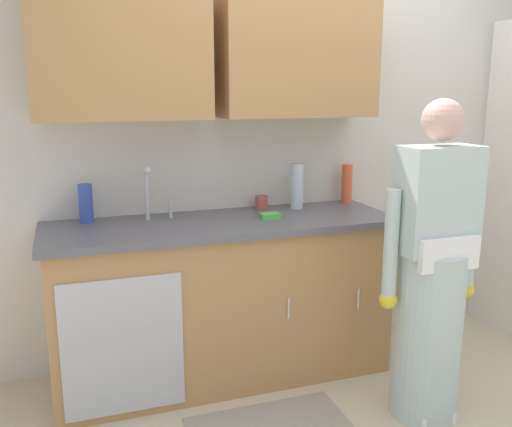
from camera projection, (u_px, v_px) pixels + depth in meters
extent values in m
plane|color=beige|center=(364.00, 420.00, 2.85)|extent=(9.00, 9.00, 0.00)
cube|color=beige|center=(290.00, 139.00, 3.52)|extent=(4.80, 0.10, 2.70)
cube|color=#B27F4C|center=(121.00, 52.00, 2.88)|extent=(0.91, 0.34, 0.70)
cube|color=#B27F4C|center=(297.00, 55.00, 3.19)|extent=(0.91, 0.34, 0.70)
cube|color=#B27F4C|center=(223.00, 302.00, 3.22)|extent=(1.90, 0.60, 0.90)
cube|color=#B7BABF|center=(123.00, 347.00, 2.76)|extent=(0.60, 0.01, 0.72)
cylinder|color=silver|center=(289.00, 308.00, 3.02)|extent=(0.01, 0.01, 0.12)
cylinder|color=silver|center=(358.00, 299.00, 3.15)|extent=(0.01, 0.01, 0.12)
cube|color=#595960|center=(222.00, 224.00, 3.12)|extent=(1.96, 0.66, 0.04)
cube|color=#B7BABF|center=(160.00, 230.00, 3.01)|extent=(0.50, 0.36, 0.03)
cylinder|color=#B7BABF|center=(147.00, 194.00, 3.10)|extent=(0.02, 0.02, 0.30)
sphere|color=#B7BABF|center=(147.00, 170.00, 3.01)|extent=(0.04, 0.04, 0.04)
cylinder|color=#B7BABF|center=(171.00, 209.00, 3.16)|extent=(0.02, 0.02, 0.10)
cube|color=white|center=(424.00, 409.00, 2.90)|extent=(0.20, 0.26, 0.06)
cylinder|color=#B2C6C1|center=(427.00, 334.00, 2.83)|extent=(0.34, 0.34, 0.88)
cube|color=#B2C6C1|center=(437.00, 200.00, 2.67)|extent=(0.38, 0.22, 0.52)
sphere|color=#D1A392|center=(443.00, 120.00, 2.59)|extent=(0.20, 0.20, 0.20)
cube|color=white|center=(449.00, 254.00, 2.61)|extent=(0.32, 0.04, 0.16)
cylinder|color=#B2C6C1|center=(391.00, 246.00, 2.67)|extent=(0.07, 0.07, 0.55)
sphere|color=yellow|center=(388.00, 300.00, 2.73)|extent=(0.09, 0.09, 0.09)
cylinder|color=#B2C6C1|center=(470.00, 238.00, 2.81)|extent=(0.07, 0.07, 0.55)
sphere|color=yellow|center=(465.00, 289.00, 2.87)|extent=(0.09, 0.09, 0.09)
cylinder|color=#334CB2|center=(86.00, 203.00, 3.05)|extent=(0.08, 0.08, 0.21)
cylinder|color=#E05933|center=(347.00, 184.00, 3.58)|extent=(0.07, 0.07, 0.25)
cylinder|color=silver|center=(297.00, 186.00, 3.40)|extent=(0.08, 0.08, 0.28)
cylinder|color=#B24C47|center=(261.00, 202.00, 3.41)|extent=(0.08, 0.08, 0.08)
cube|color=#4CBF4C|center=(270.00, 216.00, 3.16)|extent=(0.11, 0.07, 0.03)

